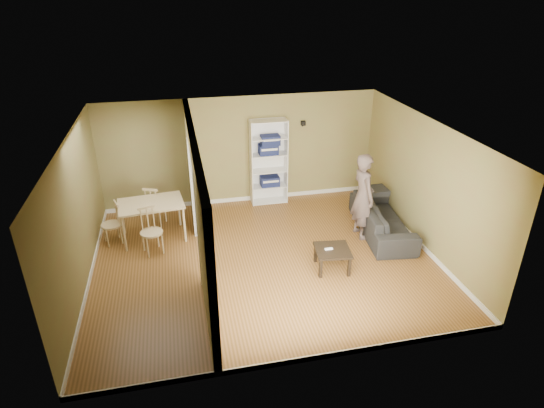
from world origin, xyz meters
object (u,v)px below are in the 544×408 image
at_px(sofa, 383,214).
at_px(chair_near, 151,231).
at_px(bookshelf, 268,162).
at_px(chair_left, 111,224).
at_px(chair_far, 155,205).
at_px(person, 364,189).
at_px(dining_table, 151,206).
at_px(coffee_table, 333,252).

bearing_deg(sofa, chair_near, 94.47).
xyz_separation_m(bookshelf, chair_left, (-3.57, -1.29, -0.59)).
height_order(sofa, chair_far, chair_far).
xyz_separation_m(person, chair_far, (-4.25, 1.43, -0.61)).
height_order(dining_table, chair_far, chair_far).
bearing_deg(coffee_table, dining_table, 149.65).
xyz_separation_m(coffee_table, dining_table, (-3.30, 1.93, 0.37)).
bearing_deg(chair_far, person, -176.16).
relative_size(person, bookshelf, 1.05).
relative_size(person, chair_near, 2.25).
height_order(bookshelf, chair_near, bookshelf).
bearing_deg(sofa, coffee_table, 133.31).
distance_m(chair_left, chair_near, 0.99).
bearing_deg(chair_left, sofa, 63.23).
bearing_deg(bookshelf, chair_near, -146.02).
xyz_separation_m(coffee_table, chair_near, (-3.31, 1.33, 0.12)).
bearing_deg(bookshelf, sofa, -45.09).
bearing_deg(coffee_table, chair_left, 155.40).
distance_m(person, bookshelf, 2.61).
bearing_deg(coffee_table, bookshelf, 99.91).
distance_m(dining_table, chair_left, 0.88).
height_order(sofa, bookshelf, bookshelf).
bearing_deg(chair_left, chair_far, 107.02).
height_order(bookshelf, chair_left, bookshelf).
height_order(coffee_table, chair_far, chair_far).
xyz_separation_m(dining_table, chair_far, (0.05, 0.60, -0.26)).
bearing_deg(person, sofa, -92.93).
bearing_deg(person, coffee_table, 132.51).
height_order(chair_near, chair_far, chair_near).
bearing_deg(sofa, chair_left, 89.18).
height_order(bookshelf, dining_table, bookshelf).
bearing_deg(bookshelf, person, -53.20).
xyz_separation_m(sofa, person, (-0.50, -0.02, 0.65)).
height_order(bookshelf, chair_far, bookshelf).
bearing_deg(sofa, dining_table, 87.37).
bearing_deg(chair_left, coffee_table, 46.53).
xyz_separation_m(sofa, bookshelf, (-2.07, 2.07, 0.60)).
distance_m(coffee_table, chair_left, 4.54).
distance_m(sofa, bookshelf, 2.99).
height_order(sofa, chair_near, chair_near).
xyz_separation_m(chair_left, chair_near, (0.82, -0.56, 0.03)).
xyz_separation_m(coffee_table, chair_left, (-4.13, 1.89, 0.09)).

